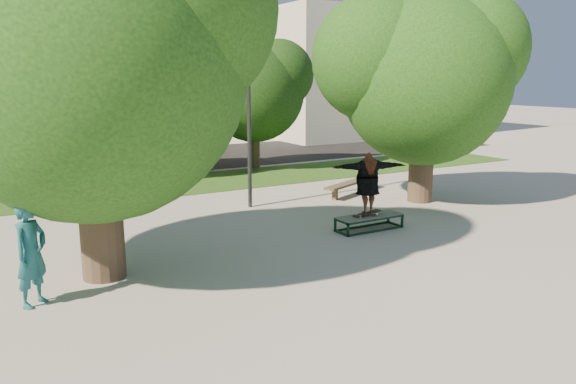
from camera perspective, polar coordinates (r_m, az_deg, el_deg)
ground at (r=12.40m, az=2.39°, el=-6.60°), size 120.00×120.00×0.00m
grass_strip at (r=21.11m, az=-9.33°, el=0.93°), size 30.00×4.00×0.02m
asphalt_strip at (r=26.95m, az=-16.33°, el=2.91°), size 40.00×8.00×0.01m
tree_left at (r=11.20m, az=-20.13°, el=13.74°), size 6.96×5.95×7.12m
tree_right at (r=17.89m, az=13.43°, el=12.03°), size 6.24×5.33×6.51m
bg_tree_mid at (r=22.61m, az=-17.11°, el=11.49°), size 5.76×4.92×6.24m
bg_tree_right at (r=24.04m, az=-3.65°, el=10.70°), size 5.04×4.31×5.43m
lamppost at (r=16.64m, az=-4.01°, el=9.11°), size 0.25×0.15×6.11m
office_building at (r=42.30m, az=-25.30°, el=16.17°), size 30.00×14.12×16.00m
side_building at (r=40.15m, az=7.21°, el=11.73°), size 15.00×10.00×8.00m
grind_box at (r=14.64m, az=8.24°, el=-3.07°), size 1.80×0.60×0.38m
skater_rig at (r=14.36m, az=8.10°, el=0.92°), size 1.99×1.13×1.65m
bystander at (r=10.55m, az=-24.65°, el=-5.70°), size 0.80×0.79×1.86m
bench at (r=18.87m, az=6.48°, el=0.86°), size 2.81×1.53×0.44m
car_silver_a at (r=24.42m, az=-23.76°, el=3.21°), size 2.51×4.45×1.43m
car_dark at (r=26.62m, az=-22.69°, el=3.79°), size 1.55×4.03×1.31m
car_grey at (r=25.17m, az=-16.10°, el=4.16°), size 3.02×5.89×1.59m
car_silver_b at (r=25.17m, az=-10.97°, el=4.03°), size 1.79×4.39×1.27m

